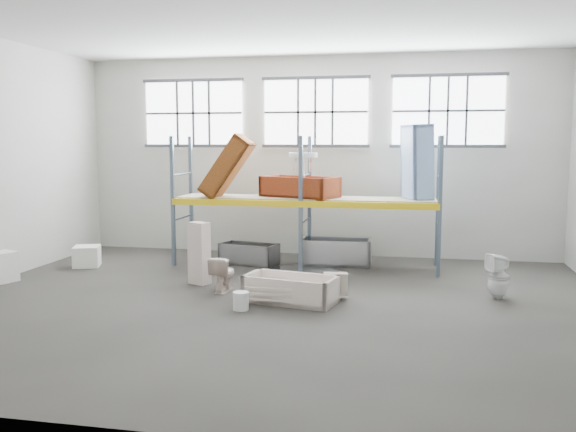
% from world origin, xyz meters
% --- Properties ---
extents(floor, '(12.00, 10.00, 0.10)m').
position_xyz_m(floor, '(0.00, 0.00, -0.05)').
color(floor, '#423E39').
rests_on(floor, ground).
extents(ceiling, '(12.00, 10.00, 0.10)m').
position_xyz_m(ceiling, '(0.00, 0.00, 5.05)').
color(ceiling, silver).
rests_on(ceiling, ground).
extents(wall_back, '(12.00, 0.10, 5.00)m').
position_xyz_m(wall_back, '(0.00, 5.05, 2.50)').
color(wall_back, '#AFACA2').
rests_on(wall_back, ground).
extents(wall_front, '(12.00, 0.10, 5.00)m').
position_xyz_m(wall_front, '(0.00, -5.05, 2.50)').
color(wall_front, '#B8B5AA').
rests_on(wall_front, ground).
extents(window_left, '(2.60, 0.04, 1.60)m').
position_xyz_m(window_left, '(-3.20, 4.94, 3.60)').
color(window_left, white).
rests_on(window_left, wall_back).
extents(window_mid, '(2.60, 0.04, 1.60)m').
position_xyz_m(window_mid, '(0.00, 4.94, 3.60)').
color(window_mid, white).
rests_on(window_mid, wall_back).
extents(window_right, '(2.60, 0.04, 1.60)m').
position_xyz_m(window_right, '(3.20, 4.94, 3.60)').
color(window_right, white).
rests_on(window_right, wall_back).
extents(rack_upright_la, '(0.08, 0.08, 3.00)m').
position_xyz_m(rack_upright_la, '(-3.00, 2.90, 1.50)').
color(rack_upright_la, slate).
rests_on(rack_upright_la, floor).
extents(rack_upright_lb, '(0.08, 0.08, 3.00)m').
position_xyz_m(rack_upright_lb, '(-3.00, 4.10, 1.50)').
color(rack_upright_lb, slate).
rests_on(rack_upright_lb, floor).
extents(rack_upright_ma, '(0.08, 0.08, 3.00)m').
position_xyz_m(rack_upright_ma, '(0.00, 2.90, 1.50)').
color(rack_upright_ma, slate).
rests_on(rack_upright_ma, floor).
extents(rack_upright_mb, '(0.08, 0.08, 3.00)m').
position_xyz_m(rack_upright_mb, '(0.00, 4.10, 1.50)').
color(rack_upright_mb, slate).
rests_on(rack_upright_mb, floor).
extents(rack_upright_ra, '(0.08, 0.08, 3.00)m').
position_xyz_m(rack_upright_ra, '(3.00, 2.90, 1.50)').
color(rack_upright_ra, slate).
rests_on(rack_upright_ra, floor).
extents(rack_upright_rb, '(0.08, 0.08, 3.00)m').
position_xyz_m(rack_upright_rb, '(3.00, 4.10, 1.50)').
color(rack_upright_rb, slate).
rests_on(rack_upright_rb, floor).
extents(rack_beam_front, '(6.00, 0.10, 0.14)m').
position_xyz_m(rack_beam_front, '(0.00, 2.90, 1.50)').
color(rack_beam_front, yellow).
rests_on(rack_beam_front, floor).
extents(rack_beam_back, '(6.00, 0.10, 0.14)m').
position_xyz_m(rack_beam_back, '(0.00, 4.10, 1.50)').
color(rack_beam_back, yellow).
rests_on(rack_beam_back, floor).
extents(shelf_deck, '(5.90, 1.10, 0.03)m').
position_xyz_m(shelf_deck, '(0.00, 3.50, 1.58)').
color(shelf_deck, gray).
rests_on(shelf_deck, floor).
extents(wet_patch, '(1.80, 1.80, 0.00)m').
position_xyz_m(wet_patch, '(0.00, 2.70, 0.00)').
color(wet_patch, black).
rests_on(wet_patch, floor).
extents(bathtub_beige, '(1.75, 1.08, 0.48)m').
position_xyz_m(bathtub_beige, '(0.31, 0.20, 0.24)').
color(bathtub_beige, beige).
rests_on(bathtub_beige, floor).
extents(cistern_spare, '(0.46, 0.28, 0.41)m').
position_xyz_m(cistern_spare, '(1.08, 0.57, 0.28)').
color(cistern_spare, '#C4B3A1').
rests_on(cistern_spare, bathtub_beige).
extents(sink_in_tub, '(0.50, 0.50, 0.15)m').
position_xyz_m(sink_in_tub, '(0.30, 0.72, 0.16)').
color(sink_in_tub, beige).
rests_on(sink_in_tub, bathtub_beige).
extents(toilet_beige, '(0.42, 0.69, 0.68)m').
position_xyz_m(toilet_beige, '(-1.12, 0.74, 0.34)').
color(toilet_beige, beige).
rests_on(toilet_beige, floor).
extents(cistern_tall, '(0.48, 0.41, 1.26)m').
position_xyz_m(cistern_tall, '(-1.78, 1.24, 0.63)').
color(cistern_tall, beige).
rests_on(cistern_tall, floor).
extents(toilet_white, '(0.50, 0.50, 0.84)m').
position_xyz_m(toilet_white, '(4.01, 1.19, 0.42)').
color(toilet_white, white).
rests_on(toilet_white, floor).
extents(steel_tub_left, '(1.44, 0.91, 0.49)m').
position_xyz_m(steel_tub_left, '(-1.32, 3.40, 0.25)').
color(steel_tub_left, '#97999E').
rests_on(steel_tub_left, floor).
extents(steel_tub_right, '(1.66, 0.81, 0.60)m').
position_xyz_m(steel_tub_right, '(0.69, 3.79, 0.30)').
color(steel_tub_right, '#ABADB4').
rests_on(steel_tub_right, floor).
extents(rust_tub_flat, '(1.95, 1.45, 0.50)m').
position_xyz_m(rust_tub_flat, '(-0.15, 3.61, 1.82)').
color(rust_tub_flat, '#8F3F15').
rests_on(rust_tub_flat, shelf_deck).
extents(rust_tub_tilted, '(1.26, 0.75, 1.52)m').
position_xyz_m(rust_tub_tilted, '(-1.79, 3.26, 2.29)').
color(rust_tub_tilted, brown).
rests_on(rust_tub_tilted, shelf_deck).
extents(sink_on_shelf, '(0.75, 0.63, 0.58)m').
position_xyz_m(sink_on_shelf, '(-0.01, 3.28, 2.09)').
color(sink_on_shelf, white).
rests_on(sink_on_shelf, rust_tub_flat).
extents(blue_tub_upright, '(0.79, 0.94, 1.72)m').
position_xyz_m(blue_tub_upright, '(2.50, 3.66, 2.40)').
color(blue_tub_upright, '#85A4D8').
rests_on(blue_tub_upright, shelf_deck).
extents(bucket, '(0.32, 0.32, 0.31)m').
position_xyz_m(bucket, '(-0.42, -0.49, 0.16)').
color(bucket, silver).
rests_on(bucket, floor).
extents(carton_far, '(0.73, 0.73, 0.47)m').
position_xyz_m(carton_far, '(-4.93, 2.38, 0.24)').
color(carton_far, white).
rests_on(carton_far, floor).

